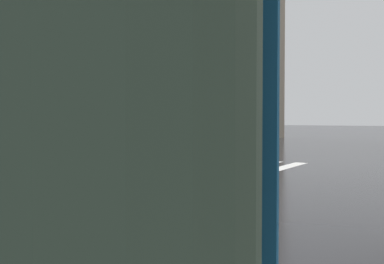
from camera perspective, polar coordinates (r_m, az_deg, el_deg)
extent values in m
plane|color=black|center=(9.01, -8.36, -9.47)|extent=(220.00, 220.00, 0.00)
cube|color=silver|center=(12.22, 4.47, -6.48)|extent=(13.00, 0.50, 0.01)
cube|color=silver|center=(12.70, 0.43, -6.16)|extent=(13.00, 0.50, 0.01)
cube|color=silver|center=(13.24, -3.30, -5.84)|extent=(13.00, 0.50, 0.01)
cube|color=silver|center=(13.83, -6.72, -5.53)|extent=(13.00, 0.50, 0.01)
cube|color=silver|center=(14.47, -9.85, -5.22)|extent=(13.00, 0.50, 0.01)
cube|color=tan|center=(39.50, -10.20, 10.52)|extent=(19.78, 23.77, 15.62)
cube|color=#591419|center=(31.98, -22.78, 3.83)|extent=(1.20, 16.64, 0.24)
cylinder|color=#28382D|center=(1.24, -22.34, -1.55)|extent=(1.29, 1.29, 3.05)
cube|color=#19517F|center=(1.71, -4.46, 4.55)|extent=(0.02, 0.97, 1.95)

